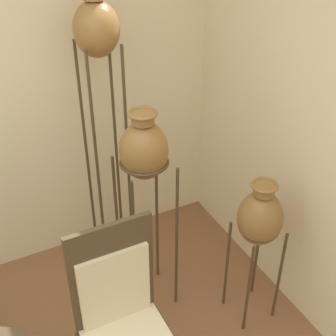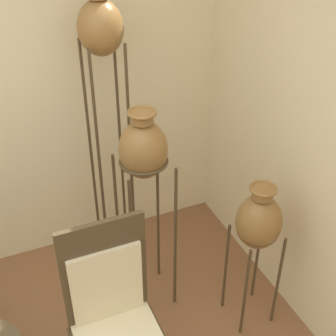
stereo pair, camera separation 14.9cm
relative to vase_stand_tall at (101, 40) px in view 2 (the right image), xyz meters
The scene contains 4 objects.
vase_stand_tall is the anchor object (origin of this frame).
vase_stand_medium 0.73m from the vase_stand_tall, 82.58° to the right, with size 0.31×0.31×1.48m.
vase_stand_short 1.45m from the vase_stand_tall, 55.94° to the right, with size 0.28×0.28×1.08m.
chair 1.59m from the vase_stand_tall, 107.80° to the right, with size 0.48×0.46×1.18m.
Camera 2 is at (0.13, -1.19, 2.64)m, focal length 50.00 mm.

